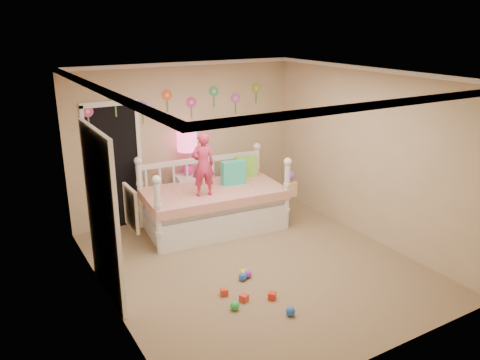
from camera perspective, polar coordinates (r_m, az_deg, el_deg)
floor at (r=6.79m, az=1.86°, el=-9.98°), size 4.00×4.50×0.01m
ceiling at (r=6.00m, az=2.12°, el=12.42°), size 4.00×4.50×0.01m
back_wall at (r=8.19m, az=-6.48°, el=4.70°), size 4.00×0.01×2.60m
left_wall at (r=5.53m, az=-15.86°, el=-2.73°), size 0.01×4.50×2.60m
right_wall at (r=7.49m, az=15.04°, el=2.89°), size 0.01×4.50×2.60m
crown_molding at (r=6.01m, az=2.12°, el=12.13°), size 4.00×4.50×0.06m
daybed at (r=7.69m, az=-3.22°, el=-1.52°), size 2.34×1.40×1.21m
pillow_turquoise at (r=7.81m, az=-0.81°, el=0.88°), size 0.40×0.18×0.39m
pillow_lime at (r=8.24m, az=0.77°, el=1.64°), size 0.38×0.27×0.34m
child at (r=7.24m, az=-4.43°, el=1.84°), size 0.39×0.29×0.98m
nightstand at (r=8.28m, az=-6.09°, el=-1.84°), size 0.46×0.35×0.75m
table_lamp at (r=8.02m, az=-6.30°, el=3.93°), size 0.33×0.33×0.73m
closet_doorway at (r=7.84m, az=-14.71°, el=1.58°), size 0.90×0.04×2.07m
flower_decals at (r=8.02m, az=-7.20°, el=9.05°), size 3.40×0.02×0.50m
mirror_closet at (r=5.90m, az=-16.04°, el=-4.00°), size 0.07×1.30×2.10m
wall_picture at (r=4.63m, az=-12.84°, el=-3.30°), size 0.05×0.34×0.42m
hanging_bag at (r=7.69m, az=5.97°, el=-0.57°), size 0.20×0.16×0.36m
toy_scatter at (r=6.10m, az=1.83°, el=-12.95°), size 1.25×1.51×0.11m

